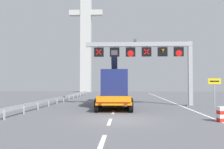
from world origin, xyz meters
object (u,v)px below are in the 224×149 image
exit_sign_yellow (214,86)px  overhead_lane_gantry (151,54)px  heavy_haul_truck_orange (115,86)px  bridge_pylon_distant (86,27)px

exit_sign_yellow → overhead_lane_gantry: bearing=167.2°
heavy_haul_truck_orange → bridge_pylon_distant: bridge_pylon_distant is taller
overhead_lane_gantry → heavy_haul_truck_orange: size_ratio=0.79×
overhead_lane_gantry → exit_sign_yellow: (5.93, -1.35, -3.28)m
exit_sign_yellow → heavy_haul_truck_orange: bearing=165.6°
exit_sign_yellow → bridge_pylon_distant: bearing=113.8°
overhead_lane_gantry → exit_sign_yellow: bearing=-12.8°
overhead_lane_gantry → heavy_haul_truck_orange: 5.16m
overhead_lane_gantry → exit_sign_yellow: overhead_lane_gantry is taller
overhead_lane_gantry → bridge_pylon_distant: bearing=107.4°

